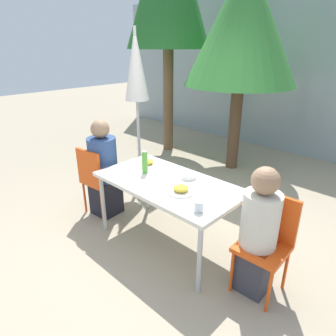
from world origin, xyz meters
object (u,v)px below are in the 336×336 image
(person_right, at_px, (258,234))
(tree_behind_right, at_px, (244,24))
(closed_umbrella, at_px, (136,73))
(chair_right, at_px, (267,236))
(bottle, at_px, (145,162))
(chair_left, at_px, (97,176))
(salad_bowl, at_px, (188,176))
(drinking_cup, at_px, (199,206))
(person_left, at_px, (104,171))

(person_right, relative_size, tree_behind_right, 0.36)
(closed_umbrella, distance_m, tree_behind_right, 1.83)
(chair_right, relative_size, bottle, 3.49)
(chair_left, bearing_deg, salad_bowl, 13.36)
(drinking_cup, height_order, salad_bowl, drinking_cup)
(person_right, xyz_separation_m, drinking_cup, (-0.42, -0.28, 0.22))
(closed_umbrella, distance_m, salad_bowl, 1.82)
(person_left, xyz_separation_m, drinking_cup, (1.61, -0.15, 0.20))
(person_right, distance_m, closed_umbrella, 2.74)
(chair_left, height_order, chair_right, same)
(person_left, bearing_deg, chair_left, -122.06)
(person_left, relative_size, person_right, 1.05)
(person_left, relative_size, tree_behind_right, 0.38)
(tree_behind_right, bearing_deg, bottle, -81.08)
(bottle, bearing_deg, person_right, 2.19)
(bottle, bearing_deg, chair_left, -166.71)
(closed_umbrella, relative_size, salad_bowl, 13.52)
(closed_umbrella, relative_size, drinking_cup, 24.37)
(closed_umbrella, distance_m, bottle, 1.54)
(person_left, xyz_separation_m, tree_behind_right, (0.30, 2.47, 1.73))
(person_right, height_order, drinking_cup, person_right)
(chair_left, bearing_deg, bottle, 7.80)
(chair_left, height_order, person_right, person_right)
(bottle, bearing_deg, closed_umbrella, 142.18)
(drinking_cup, bearing_deg, chair_right, 38.00)
(chair_left, distance_m, person_left, 0.11)
(salad_bowl, xyz_separation_m, tree_behind_right, (-0.81, 2.16, 1.55))
(closed_umbrella, bearing_deg, chair_right, -15.48)
(person_right, height_order, bottle, person_right)
(chair_right, height_order, bottle, bottle)
(person_left, height_order, bottle, person_left)
(person_left, height_order, drinking_cup, person_left)
(chair_left, xyz_separation_m, tree_behind_right, (0.34, 2.56, 1.79))
(tree_behind_right, bearing_deg, person_right, -53.54)
(chair_left, xyz_separation_m, person_left, (0.04, 0.08, 0.06))
(chair_left, distance_m, closed_umbrella, 1.54)
(drinking_cup, bearing_deg, tree_behind_right, 116.49)
(chair_right, height_order, person_right, person_right)
(bottle, bearing_deg, person_left, -172.78)
(salad_bowl, bearing_deg, bottle, -152.66)
(person_left, distance_m, drinking_cup, 1.63)
(closed_umbrella, bearing_deg, chair_left, -71.77)
(person_right, distance_m, drinking_cup, 0.55)
(person_right, bearing_deg, person_left, 1.62)
(drinking_cup, height_order, tree_behind_right, tree_behind_right)
(chair_left, relative_size, person_right, 0.75)
(bottle, distance_m, tree_behind_right, 2.82)
(chair_right, bearing_deg, chair_left, 5.90)
(tree_behind_right, bearing_deg, person_left, -96.97)
(chair_right, distance_m, closed_umbrella, 2.78)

